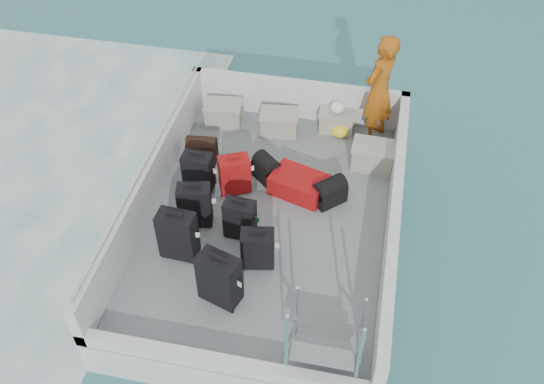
# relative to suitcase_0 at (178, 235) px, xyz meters

# --- Properties ---
(ground) EXTENTS (160.00, 160.00, 0.00)m
(ground) POSITION_rel_suitcase_0_xyz_m (1.01, 0.91, -1.00)
(ground) COLOR #175053
(ground) RESTS_ON ground
(ferry_hull) EXTENTS (3.60, 5.00, 0.60)m
(ferry_hull) POSITION_rel_suitcase_0_xyz_m (1.01, 0.91, -0.70)
(ferry_hull) COLOR silver
(ferry_hull) RESTS_ON ground
(deck) EXTENTS (3.30, 4.70, 0.02)m
(deck) POSITION_rel_suitcase_0_xyz_m (1.01, 0.91, -0.39)
(deck) COLOR gray
(deck) RESTS_ON ferry_hull
(deck_fittings) EXTENTS (3.60, 5.00, 0.90)m
(deck_fittings) POSITION_rel_suitcase_0_xyz_m (1.36, 0.58, -0.00)
(deck_fittings) COLOR silver
(deck_fittings) RESTS_ON deck
(suitcase_0) EXTENTS (0.50, 0.31, 0.75)m
(suitcase_0) POSITION_rel_suitcase_0_xyz_m (0.00, 0.00, 0.00)
(suitcase_0) COLOR black
(suitcase_0) RESTS_ON deck
(suitcase_1) EXTENTS (0.50, 0.35, 0.68)m
(suitcase_1) POSITION_rel_suitcase_0_xyz_m (0.05, 0.60, -0.04)
(suitcase_1) COLOR black
(suitcase_1) RESTS_ON deck
(suitcase_2) EXTENTS (0.45, 0.28, 0.63)m
(suitcase_2) POSITION_rel_suitcase_0_xyz_m (-0.12, 1.30, -0.06)
(suitcase_2) COLOR black
(suitcase_2) RESTS_ON deck
(suitcase_3) EXTENTS (0.57, 0.44, 0.76)m
(suitcase_3) POSITION_rel_suitcase_0_xyz_m (0.72, -0.58, 0.01)
(suitcase_3) COLOR black
(suitcase_3) RESTS_ON deck
(suitcase_4) EXTENTS (0.43, 0.28, 0.62)m
(suitcase_4) POSITION_rel_suitcase_0_xyz_m (0.71, 0.50, -0.07)
(suitcase_4) COLOR black
(suitcase_4) RESTS_ON deck
(suitcase_5) EXTENTS (0.52, 0.43, 0.62)m
(suitcase_5) POSITION_rel_suitcase_0_xyz_m (0.42, 1.35, -0.07)
(suitcase_5) COLOR #9A0B12
(suitcase_5) RESTS_ON deck
(suitcase_6) EXTENTS (0.47, 0.33, 0.60)m
(suitcase_6) POSITION_rel_suitcase_0_xyz_m (1.06, 0.05, -0.08)
(suitcase_6) COLOR black
(suitcase_6) RESTS_ON deck
(suitcase_8) EXTENTS (0.92, 0.73, 0.31)m
(suitcase_8) POSITION_rel_suitcase_0_xyz_m (1.35, 1.50, -0.22)
(suitcase_8) COLOR #9A0B12
(suitcase_8) RESTS_ON deck
(duffel_0) EXTENTS (0.49, 0.35, 0.32)m
(duffel_0) POSITION_rel_suitcase_0_xyz_m (-0.26, 1.94, -0.22)
(duffel_0) COLOR black
(duffel_0) RESTS_ON deck
(duffel_1) EXTENTS (0.49, 0.49, 0.32)m
(duffel_1) POSITION_rel_suitcase_0_xyz_m (0.82, 1.71, -0.22)
(duffel_1) COLOR black
(duffel_1) RESTS_ON deck
(duffel_2) EXTENTS (0.54, 0.53, 0.32)m
(duffel_2) POSITION_rel_suitcase_0_xyz_m (1.82, 1.40, -0.22)
(duffel_2) COLOR black
(duffel_2) RESTS_ON deck
(crate_0) EXTENTS (0.63, 0.47, 0.35)m
(crate_0) POSITION_rel_suitcase_0_xyz_m (-0.17, 2.90, -0.20)
(crate_0) COLOR #A6A491
(crate_0) RESTS_ON deck
(crate_1) EXTENTS (0.62, 0.47, 0.35)m
(crate_1) POSITION_rel_suitcase_0_xyz_m (0.79, 2.84, -0.20)
(crate_1) COLOR #A6A491
(crate_1) RESTS_ON deck
(crate_2) EXTENTS (0.56, 0.41, 0.33)m
(crate_2) POSITION_rel_suitcase_0_xyz_m (1.70, 3.11, -0.21)
(crate_2) COLOR #A6A491
(crate_2) RESTS_ON deck
(crate_3) EXTENTS (0.63, 0.45, 0.37)m
(crate_3) POSITION_rel_suitcase_0_xyz_m (2.37, 2.31, -0.19)
(crate_3) COLOR #A6A491
(crate_3) RESTS_ON deck
(yellow_bag) EXTENTS (0.28, 0.26, 0.22)m
(yellow_bag) POSITION_rel_suitcase_0_xyz_m (1.78, 2.93, -0.27)
(yellow_bag) COLOR yellow
(yellow_bag) RESTS_ON deck
(white_bag) EXTENTS (0.24, 0.24, 0.18)m
(white_bag) POSITION_rel_suitcase_0_xyz_m (1.70, 3.11, 0.04)
(white_bag) COLOR white
(white_bag) RESTS_ON crate_2
(passenger) EXTENTS (0.72, 0.81, 1.84)m
(passenger) POSITION_rel_suitcase_0_xyz_m (2.31, 3.05, 0.54)
(passenger) COLOR orange
(passenger) RESTS_ON deck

